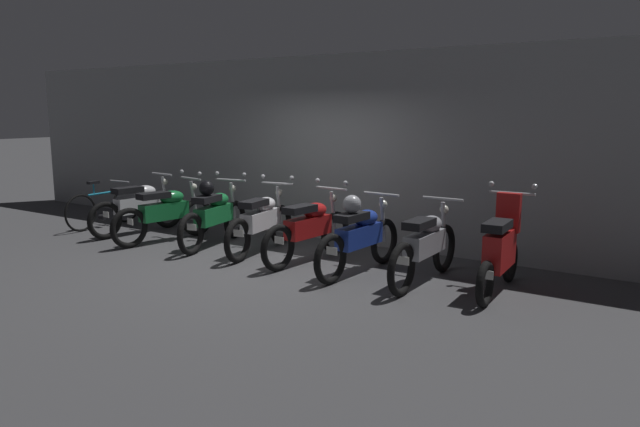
{
  "coord_description": "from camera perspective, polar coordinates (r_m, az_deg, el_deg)",
  "views": [
    {
      "loc": [
        5.22,
        -6.33,
        2.17
      ],
      "look_at": [
        0.73,
        0.45,
        0.75
      ],
      "focal_mm": 33.4,
      "sensor_mm": 36.0,
      "label": 1
    }
  ],
  "objects": [
    {
      "name": "ground_plane",
      "position": [
        8.48,
        -5.83,
        -4.97
      ],
      "size": [
        80.0,
        80.0,
        0.0
      ],
      "primitive_type": "plane",
      "color": "#424244"
    },
    {
      "name": "back_wall",
      "position": [
        9.97,
        1.87,
        6.22
      ],
      "size": [
        16.0,
        0.3,
        3.06
      ],
      "primitive_type": "cube",
      "color": "gray",
      "rests_on": "ground"
    },
    {
      "name": "motorbike_slot_0",
      "position": [
        11.02,
        -16.97,
        0.7
      ],
      "size": [
        0.56,
        1.95,
        1.03
      ],
      "color": "black",
      "rests_on": "ground"
    },
    {
      "name": "motorbike_slot_1",
      "position": [
        10.2,
        -14.57,
        0.11
      ],
      "size": [
        0.58,
        1.94,
        1.15
      ],
      "color": "black",
      "rests_on": "ground"
    },
    {
      "name": "motorbike_slot_2",
      "position": [
        9.68,
        -10.1,
        -0.02
      ],
      "size": [
        0.63,
        1.93,
        1.15
      ],
      "color": "black",
      "rests_on": "ground"
    },
    {
      "name": "motorbike_slot_3",
      "position": [
        9.13,
        -5.65,
        -0.73
      ],
      "size": [
        0.58,
        1.94,
        1.15
      ],
      "color": "black",
      "rests_on": "ground"
    },
    {
      "name": "motorbike_slot_4",
      "position": [
        8.56,
        -1.02,
        -1.4
      ],
      "size": [
        0.59,
        1.95,
        1.15
      ],
      "color": "black",
      "rests_on": "ground"
    },
    {
      "name": "motorbike_slot_5",
      "position": [
        7.95,
        3.82,
        -2.05
      ],
      "size": [
        0.56,
        1.95,
        1.08
      ],
      "color": "black",
      "rests_on": "ground"
    },
    {
      "name": "motorbike_slot_6",
      "position": [
        7.62,
        10.08,
        -2.99
      ],
      "size": [
        0.56,
        1.95,
        1.03
      ],
      "color": "black",
      "rests_on": "ground"
    },
    {
      "name": "motorbike_slot_7",
      "position": [
        7.39,
        16.9,
        -3.35
      ],
      "size": [
        0.59,
        1.68,
        1.29
      ],
      "color": "black",
      "rests_on": "ground"
    },
    {
      "name": "bicycle",
      "position": [
        11.85,
        -19.99,
        0.52
      ],
      "size": [
        0.5,
        1.73,
        0.89
      ],
      "color": "black",
      "rests_on": "ground"
    }
  ]
}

